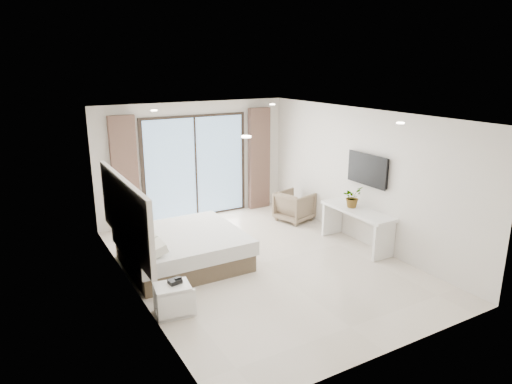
% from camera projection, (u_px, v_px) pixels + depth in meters
% --- Properties ---
extents(ground, '(6.20, 6.20, 0.00)m').
position_uv_depth(ground, '(262.00, 263.00, 8.35)').
color(ground, beige).
rests_on(ground, ground).
extents(room_shell, '(4.62, 6.22, 2.72)m').
position_uv_depth(room_shell, '(231.00, 172.00, 8.51)').
color(room_shell, silver).
rests_on(room_shell, ground).
extents(bed, '(2.06, 1.96, 0.72)m').
position_uv_depth(bed, '(182.00, 248.00, 8.24)').
color(bed, brown).
rests_on(bed, ground).
extents(nightstand, '(0.55, 0.48, 0.46)m').
position_uv_depth(nightstand, '(173.00, 300.00, 6.61)').
color(nightstand, white).
rests_on(nightstand, ground).
extents(phone, '(0.20, 0.16, 0.06)m').
position_uv_depth(phone, '(175.00, 281.00, 6.59)').
color(phone, black).
rests_on(phone, nightstand).
extents(console_desk, '(0.52, 1.67, 0.77)m').
position_uv_depth(console_desk, '(357.00, 219.00, 8.99)').
color(console_desk, white).
rests_on(console_desk, ground).
extents(plant, '(0.47, 0.50, 0.33)m').
position_uv_depth(plant, '(352.00, 199.00, 9.04)').
color(plant, '#33662D').
rests_on(plant, console_desk).
extents(armchair, '(0.86, 0.89, 0.75)m').
position_uv_depth(armchair, '(295.00, 205.00, 10.53)').
color(armchair, '#7B6251').
rests_on(armchair, ground).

